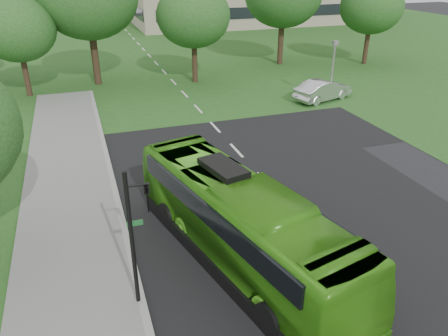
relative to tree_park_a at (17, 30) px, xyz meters
name	(u,v)px	position (x,y,z in m)	size (l,w,h in m)	color
ground	(329,251)	(11.76, -25.61, -5.07)	(160.00, 160.00, 0.00)	black
street_surfaces	(178,92)	(11.38, -2.86, -5.05)	(120.00, 120.00, 0.15)	black
tree_park_a	(17,30)	(0.00, 0.00, 0.00)	(5.63, 5.63, 7.48)	black
tree_park_c	(193,16)	(13.61, -0.14, 0.48)	(6.16, 6.16, 8.18)	black
tree_park_e	(372,7)	(32.08, 1.22, 0.49)	(6.14, 6.14, 8.19)	black
bus	(240,222)	(8.44, -24.90, -3.51)	(2.63, 11.23, 3.13)	#46A41B
sedan	(323,90)	(21.38, -8.63, -4.28)	(1.69, 4.84, 1.59)	silver
traffic_light	(136,230)	(4.71, -26.06, -2.31)	(0.76, 0.22, 4.70)	black
camera_pole	(333,63)	(21.76, -9.05, -2.15)	(0.39, 0.34, 4.52)	gray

